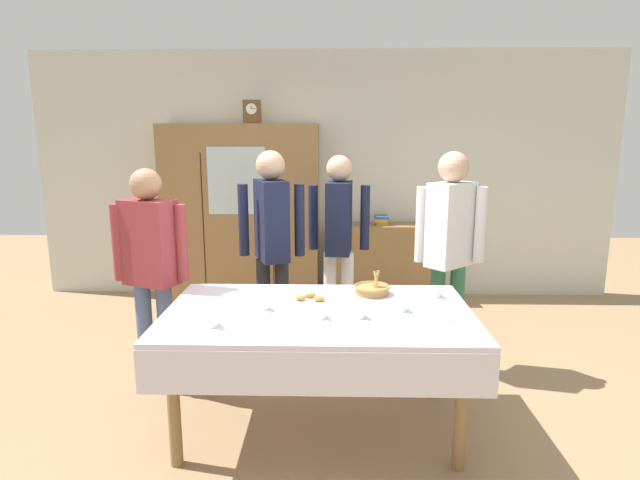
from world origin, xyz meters
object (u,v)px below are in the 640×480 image
(book_stack, at_px, (381,220))
(tea_cup_far_left, at_px, (212,323))
(spoon_center, at_px, (445,321))
(tea_cup_back_edge, at_px, (263,306))
(tea_cup_mid_left, at_px, (320,315))
(spoon_front_edge, at_px, (385,327))
(dining_table, at_px, (318,327))
(person_behind_table_right, at_px, (151,259))
(tea_cup_near_left, at_px, (359,315))
(person_behind_table_left, at_px, (272,235))
(bread_basket, at_px, (372,289))
(tea_cup_front_edge, at_px, (401,308))
(bookshelf_low, at_px, (380,262))
(pastry_plate, at_px, (310,300))
(tea_cup_far_right, at_px, (435,294))
(person_near_right_end, at_px, (450,240))
(wall_cabinet, at_px, (242,214))
(person_by_cabinet, at_px, (339,231))
(mantel_clock, at_px, (252,112))

(book_stack, bearing_deg, tea_cup_far_left, -112.20)
(spoon_center, bearing_deg, tea_cup_back_edge, 171.85)
(tea_cup_mid_left, bearing_deg, tea_cup_back_edge, 157.49)
(tea_cup_back_edge, height_order, spoon_front_edge, tea_cup_back_edge)
(dining_table, bearing_deg, person_behind_table_right, 156.16)
(dining_table, distance_m, spoon_center, 0.74)
(tea_cup_near_left, relative_size, person_behind_table_left, 0.08)
(tea_cup_back_edge, xyz_separation_m, bread_basket, (0.68, 0.35, 0.01))
(tea_cup_front_edge, xyz_separation_m, spoon_front_edge, (-0.12, -0.26, -0.02))
(tea_cup_far_left, xyz_separation_m, spoon_center, (1.30, 0.14, -0.02))
(person_behind_table_right, bearing_deg, book_stack, 49.91)
(bookshelf_low, relative_size, pastry_plate, 3.83)
(tea_cup_far_right, relative_size, person_near_right_end, 0.08)
(wall_cabinet, bearing_deg, tea_cup_far_right, -54.32)
(tea_cup_far_left, relative_size, person_by_cabinet, 0.08)
(book_stack, relative_size, tea_cup_near_left, 1.58)
(book_stack, distance_m, pastry_plate, 2.54)
(tea_cup_mid_left, distance_m, tea_cup_back_edge, 0.38)
(bookshelf_low, bearing_deg, dining_table, -103.09)
(spoon_front_edge, distance_m, person_behind_table_left, 1.54)
(tea_cup_far_right, distance_m, tea_cup_front_edge, 0.38)
(book_stack, xyz_separation_m, tea_cup_front_edge, (-0.12, -2.63, -0.10))
(tea_cup_mid_left, relative_size, person_by_cabinet, 0.08)
(wall_cabinet, distance_m, tea_cup_back_edge, 2.64)
(person_behind_table_left, bearing_deg, tea_cup_near_left, -61.73)
(book_stack, height_order, bread_basket, book_stack)
(bread_basket, relative_size, spoon_center, 2.02)
(person_behind_table_left, distance_m, person_behind_table_right, 0.95)
(tea_cup_front_edge, bearing_deg, person_by_cabinet, 104.11)
(tea_cup_near_left, distance_m, spoon_front_edge, 0.19)
(dining_table, bearing_deg, tea_cup_near_left, -25.19)
(tea_cup_front_edge, height_order, person_by_cabinet, person_by_cabinet)
(tea_cup_back_edge, xyz_separation_m, person_by_cabinet, (0.47, 1.40, 0.20))
(tea_cup_near_left, distance_m, person_near_right_end, 1.26)
(pastry_plate, height_order, person_behind_table_left, person_behind_table_left)
(mantel_clock, distance_m, bread_basket, 2.77)
(person_by_cabinet, bearing_deg, tea_cup_far_left, -112.90)
(spoon_center, relative_size, person_behind_table_right, 0.07)
(bread_basket, relative_size, person_behind_table_left, 0.14)
(wall_cabinet, height_order, mantel_clock, mantel_clock)
(bookshelf_low, bearing_deg, mantel_clock, -177.86)
(mantel_clock, height_order, tea_cup_far_left, mantel_clock)
(tea_cup_near_left, bearing_deg, bread_basket, 76.85)
(tea_cup_mid_left, relative_size, bread_basket, 0.54)
(tea_cup_front_edge, height_order, tea_cup_near_left, same)
(book_stack, height_order, tea_cup_far_right, book_stack)
(book_stack, xyz_separation_m, tea_cup_far_right, (0.13, -2.35, -0.10))
(dining_table, relative_size, pastry_plate, 6.57)
(mantel_clock, relative_size, tea_cup_front_edge, 1.85)
(mantel_clock, xyz_separation_m, pastry_plate, (0.70, -2.40, -1.25))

